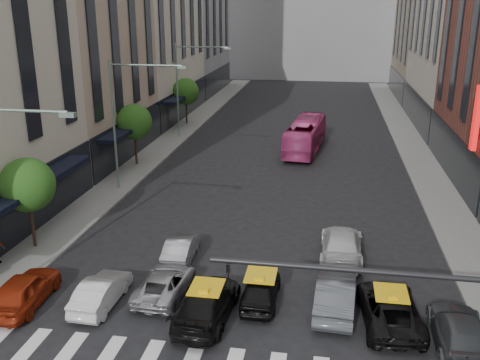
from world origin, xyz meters
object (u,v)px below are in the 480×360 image
at_px(car_red, 24,290).
at_px(streetlamp_far, 187,78).
at_px(taxi_center, 261,289).
at_px(bus, 305,136).
at_px(streetlamp_mid, 126,109).
at_px(car_white_front, 101,292).
at_px(taxi_left, 207,303).

bearing_deg(car_red, streetlamp_far, -91.31).
bearing_deg(taxi_center, bus, -91.52).
height_order(streetlamp_mid, car_white_front, streetlamp_mid).
height_order(streetlamp_far, taxi_center, streetlamp_far).
bearing_deg(taxi_center, car_white_front, 11.12).
xyz_separation_m(car_white_front, taxi_left, (4.84, -0.30, 0.08)).
height_order(streetlamp_mid, taxi_left, streetlamp_mid).
relative_size(streetlamp_mid, car_white_front, 2.28).
distance_m(taxi_left, bus, 28.20).
height_order(taxi_left, bus, bus).
relative_size(streetlamp_far, car_red, 2.06).
relative_size(car_red, taxi_center, 1.13).
xyz_separation_m(car_white_front, taxi_center, (6.90, 1.37, 0.01)).
height_order(car_red, bus, bus).
height_order(streetlamp_mid, taxi_center, streetlamp_mid).
bearing_deg(car_red, taxi_center, -172.15).
height_order(car_white_front, bus, bus).
bearing_deg(taxi_center, streetlamp_mid, -50.70).
xyz_separation_m(streetlamp_far, bus, (11.72, -3.08, -4.47)).
height_order(streetlamp_mid, bus, streetlamp_mid).
bearing_deg(taxi_left, bus, -92.26).
bearing_deg(taxi_left, car_white_front, -0.28).
xyz_separation_m(streetlamp_far, car_red, (0.84, -31.40, -5.16)).
xyz_separation_m(streetlamp_mid, taxi_left, (9.00, -15.14, -5.17)).
xyz_separation_m(car_red, taxi_left, (8.16, 0.26, -0.01)).
distance_m(streetlamp_mid, streetlamp_far, 16.00).
bearing_deg(car_white_front, car_red, 11.02).
xyz_separation_m(taxi_center, bus, (0.66, 26.39, 0.77)).
bearing_deg(bus, taxi_left, 90.63).
distance_m(streetlamp_far, car_white_front, 31.56).
bearing_deg(streetlamp_mid, bus, 47.79).
relative_size(streetlamp_mid, taxi_center, 2.32).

